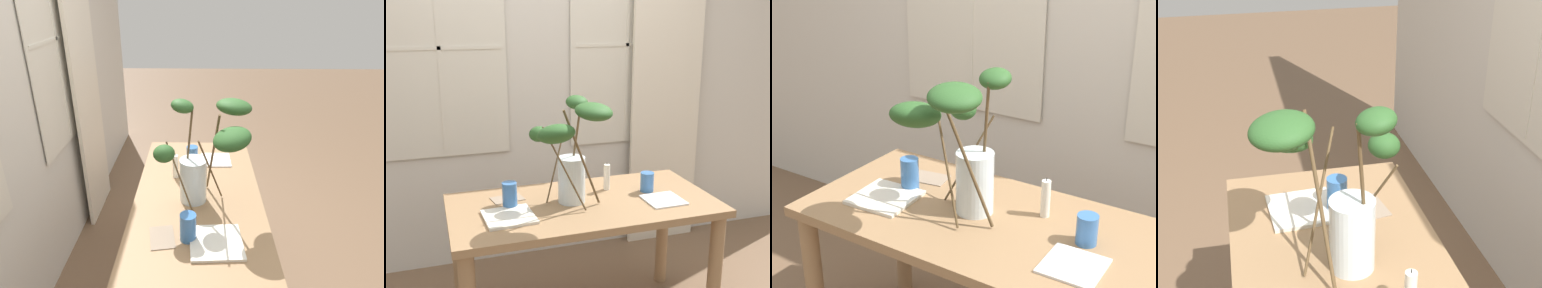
# 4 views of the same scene
# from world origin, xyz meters

# --- Properties ---
(back_wall_with_windows) EXTENTS (5.39, 0.14, 2.65)m
(back_wall_with_windows) POSITION_xyz_m (-0.00, 1.04, 1.33)
(back_wall_with_windows) COLOR beige
(back_wall_with_windows) RESTS_ON ground
(dining_table) EXTENTS (1.45, 0.72, 0.78)m
(dining_table) POSITION_xyz_m (0.00, 0.00, 0.64)
(dining_table) COLOR #93704C
(dining_table) RESTS_ON ground
(vase_with_branches) EXTENTS (0.43, 0.54, 0.59)m
(vase_with_branches) POSITION_xyz_m (-0.08, -0.04, 1.08)
(vase_with_branches) COLOR silver
(vase_with_branches) RESTS_ON dining_table
(drinking_glass_blue_left) EXTENTS (0.08, 0.08, 0.14)m
(drinking_glass_blue_left) POSITION_xyz_m (-0.39, 0.05, 0.85)
(drinking_glass_blue_left) COLOR #386BAD
(drinking_glass_blue_left) RESTS_ON dining_table
(drinking_glass_blue_right) EXTENTS (0.08, 0.08, 0.11)m
(drinking_glass_blue_right) POSITION_xyz_m (0.40, 0.04, 0.83)
(drinking_glass_blue_right) COLOR #386BAD
(drinking_glass_blue_right) RESTS_ON dining_table
(plate_square_left) EXTENTS (0.26, 0.26, 0.01)m
(plate_square_left) POSITION_xyz_m (-0.42, -0.09, 0.78)
(plate_square_left) COLOR silver
(plate_square_left) RESTS_ON dining_table
(plate_square_right) EXTENTS (0.21, 0.21, 0.01)m
(plate_square_right) POSITION_xyz_m (0.42, -0.12, 0.78)
(plate_square_right) COLOR white
(plate_square_right) RESTS_ON dining_table
(napkin_folded) EXTENTS (0.19, 0.14, 0.00)m
(napkin_folded) POSITION_xyz_m (-0.39, 0.17, 0.78)
(napkin_folded) COLOR gray
(napkin_folded) RESTS_ON dining_table
(pillar_candle) EXTENTS (0.04, 0.04, 0.16)m
(pillar_candle) POSITION_xyz_m (0.19, 0.14, 0.85)
(pillar_candle) COLOR silver
(pillar_candle) RESTS_ON dining_table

